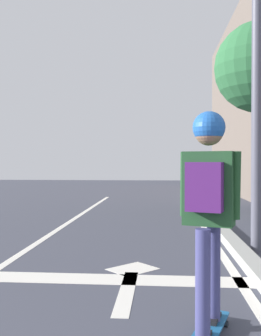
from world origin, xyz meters
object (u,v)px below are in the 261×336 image
Objects in this scene: skater at (208,192)px; skateboard at (208,331)px; roadside_tree at (260,68)px; traffic_signal_mast at (180,12)px.

skateboard is at bearing 70.79° from skater.
roadside_tree is at bearing 73.17° from skater.
skater is 0.31× the size of traffic_signal_mast.
skateboard is at bearing -88.37° from traffic_signal_mast.
skater reaches higher than skateboard.
traffic_signal_mast is at bearing 91.63° from skateboard.
traffic_signal_mast reaches higher than skateboard.
roadside_tree is at bearing 73.17° from skateboard.
traffic_signal_mast is 1.06× the size of roadside_tree.
skater is at bearing -88.48° from traffic_signal_mast.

